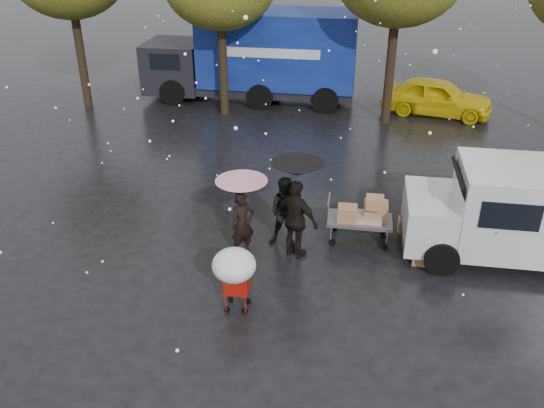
% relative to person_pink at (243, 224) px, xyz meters
% --- Properties ---
extents(ground, '(90.00, 90.00, 0.00)m').
position_rel_person_pink_xyz_m(ground, '(0.82, -0.54, -0.79)').
color(ground, black).
rests_on(ground, ground).
extents(person_pink, '(0.68, 0.66, 1.57)m').
position_rel_person_pink_xyz_m(person_pink, '(0.00, 0.00, 0.00)').
color(person_pink, black).
rests_on(person_pink, ground).
extents(person_middle, '(0.88, 0.70, 1.73)m').
position_rel_person_pink_xyz_m(person_middle, '(0.92, 0.56, 0.08)').
color(person_middle, black).
rests_on(person_middle, ground).
extents(person_black, '(1.19, 0.92, 1.88)m').
position_rel_person_pink_xyz_m(person_black, '(1.19, 0.13, 0.15)').
color(person_black, black).
rests_on(person_black, ground).
extents(umbrella_pink, '(1.14, 1.14, 1.88)m').
position_rel_person_pink_xyz_m(umbrella_pink, '(0.00, 0.00, 0.94)').
color(umbrella_pink, '#4C4C4C').
rests_on(umbrella_pink, ground).
extents(umbrella_black, '(1.13, 1.13, 2.33)m').
position_rel_person_pink_xyz_m(umbrella_black, '(1.19, 0.13, 1.39)').
color(umbrella_black, '#4C4C4C').
rests_on(umbrella_black, ground).
extents(vendor_cart, '(1.52, 0.80, 1.27)m').
position_rel_person_pink_xyz_m(vendor_cart, '(2.68, 1.02, -0.06)').
color(vendor_cart, slate).
rests_on(vendor_cart, ground).
extents(shopping_cart, '(0.84, 0.84, 1.46)m').
position_rel_person_pink_xyz_m(shopping_cart, '(0.29, -2.10, 0.28)').
color(shopping_cart, red).
rests_on(shopping_cart, ground).
extents(white_van, '(4.91, 2.18, 2.20)m').
position_rel_person_pink_xyz_m(white_van, '(6.20, 0.90, 0.37)').
color(white_van, silver).
rests_on(white_van, ground).
extents(blue_truck, '(8.30, 2.60, 3.50)m').
position_rel_person_pink_xyz_m(blue_truck, '(-1.77, 11.33, 0.97)').
color(blue_truck, navy).
rests_on(blue_truck, ground).
extents(box_ground_near, '(0.50, 0.41, 0.43)m').
position_rel_person_pink_xyz_m(box_ground_near, '(4.05, 0.29, -0.57)').
color(box_ground_near, '#976942').
rests_on(box_ground_near, ground).
extents(box_ground_far, '(0.43, 0.34, 0.33)m').
position_rel_person_pink_xyz_m(box_ground_far, '(3.75, 1.66, -0.62)').
color(box_ground_far, '#976942').
rests_on(box_ground_far, ground).
extents(yellow_taxi, '(4.28, 2.43, 1.37)m').
position_rel_person_pink_xyz_m(yellow_taxi, '(5.20, 10.65, -0.10)').
color(yellow_taxi, '#DFC00B').
rests_on(yellow_taxi, ground).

